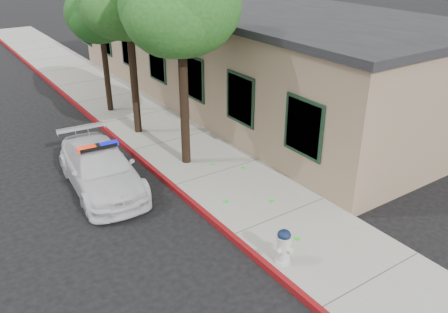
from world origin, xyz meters
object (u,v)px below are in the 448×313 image
(police_car, at_px, (101,168))
(street_tree_far, at_px, (101,16))
(street_tree_near, at_px, (181,10))
(street_tree_mid, at_px, (127,4))
(clapboard_building, at_px, (238,51))
(fire_hydrant, at_px, (284,246))

(police_car, distance_m, street_tree_far, 7.31)
(street_tree_near, relative_size, street_tree_mid, 1.05)
(clapboard_building, xyz_separation_m, police_car, (-8.31, -4.69, -1.48))
(street_tree_far, bearing_deg, clapboard_building, -12.56)
(street_tree_near, distance_m, street_tree_far, 6.15)
(police_car, bearing_deg, clapboard_building, 34.28)
(street_tree_far, bearing_deg, street_tree_near, -88.66)
(street_tree_mid, bearing_deg, street_tree_near, -86.49)
(police_car, xyz_separation_m, fire_hydrant, (2.01, -5.80, -0.06))
(street_tree_mid, bearing_deg, clapboard_building, 15.09)
(street_tree_near, relative_size, street_tree_far, 1.25)
(police_car, bearing_deg, street_tree_mid, 55.28)
(clapboard_building, height_order, police_car, clapboard_building)
(police_car, distance_m, street_tree_near, 5.09)
(clapboard_building, distance_m, street_tree_mid, 6.45)
(police_car, distance_m, street_tree_mid, 5.78)
(street_tree_near, bearing_deg, police_car, 177.22)
(police_car, relative_size, street_tree_near, 0.72)
(fire_hydrant, bearing_deg, clapboard_building, 45.71)
(fire_hydrant, height_order, street_tree_near, street_tree_near)
(clapboard_building, height_order, street_tree_far, street_tree_far)
(clapboard_building, distance_m, street_tree_far, 6.07)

